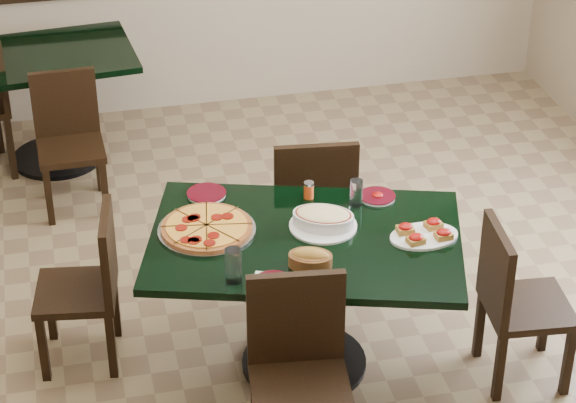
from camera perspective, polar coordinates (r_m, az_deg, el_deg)
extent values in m
plane|color=olive|center=(5.80, -0.29, -6.81)|extent=(5.50, 5.50, 0.00)
cube|color=black|center=(5.18, 0.88, -2.02)|extent=(1.64, 1.30, 0.04)
cylinder|color=black|center=(5.40, 0.85, -5.35)|extent=(0.12, 0.12, 0.71)
cylinder|color=black|center=(5.61, 0.82, -8.14)|extent=(0.62, 0.62, 0.03)
cube|color=black|center=(7.18, -12.21, 7.22)|extent=(1.14, 0.87, 0.04)
cylinder|color=black|center=(7.34, -11.89, 4.55)|extent=(0.12, 0.12, 0.71)
cylinder|color=black|center=(7.49, -11.61, 2.23)|extent=(0.58, 0.58, 0.03)
cube|color=black|center=(5.99, 1.16, -0.29)|extent=(0.47, 0.47, 0.04)
cube|color=black|center=(5.70, 1.44, 0.83)|extent=(0.43, 0.09, 0.46)
cube|color=black|center=(6.29, 2.58, -1.10)|extent=(0.04, 0.04, 0.42)
cube|color=black|center=(5.99, 3.12, -2.98)|extent=(0.04, 0.04, 0.42)
cube|color=black|center=(6.25, -0.77, -1.31)|extent=(0.04, 0.04, 0.42)
cube|color=black|center=(5.94, -0.40, -3.22)|extent=(0.04, 0.04, 0.42)
cube|color=black|center=(4.81, 0.66, -9.60)|extent=(0.47, 0.47, 0.04)
cube|color=black|center=(4.80, 0.40, -5.91)|extent=(0.42, 0.09, 0.45)
cube|color=black|center=(5.11, 2.44, -10.04)|extent=(0.04, 0.04, 0.41)
cube|color=black|center=(5.44, 12.08, -5.27)|extent=(0.43, 0.43, 0.04)
cube|color=black|center=(5.25, 10.52, -3.43)|extent=(0.07, 0.40, 0.42)
cube|color=black|center=(5.49, 14.04, -7.88)|extent=(0.04, 0.04, 0.38)
cube|color=black|center=(5.39, 10.69, -8.28)|extent=(0.04, 0.04, 0.38)
cube|color=black|center=(5.74, 12.91, -5.82)|extent=(0.04, 0.04, 0.38)
cube|color=black|center=(5.64, 9.70, -6.16)|extent=(0.04, 0.04, 0.38)
cube|color=black|center=(5.52, -10.72, -4.56)|extent=(0.44, 0.44, 0.04)
cube|color=black|center=(5.38, -9.13, -2.55)|extent=(0.10, 0.39, 0.41)
cube|color=black|center=(5.79, -11.98, -5.32)|extent=(0.05, 0.05, 0.37)
cube|color=black|center=(5.76, -8.77, -5.23)|extent=(0.05, 0.05, 0.37)
cube|color=black|center=(5.54, -12.33, -7.32)|extent=(0.05, 0.05, 0.37)
cube|color=black|center=(5.50, -8.96, -7.24)|extent=(0.05, 0.05, 0.37)
cube|color=black|center=(6.76, -10.97, 2.60)|extent=(0.40, 0.40, 0.04)
cube|color=black|center=(6.81, -11.28, 4.95)|extent=(0.39, 0.05, 0.41)
cube|color=black|center=(6.72, -12.05, 0.23)|extent=(0.04, 0.04, 0.37)
cube|color=black|center=(7.00, -12.24, 1.57)|extent=(0.04, 0.04, 0.37)
cube|color=black|center=(6.73, -9.29, 0.59)|extent=(0.04, 0.04, 0.37)
cube|color=black|center=(7.01, -9.59, 1.91)|extent=(0.04, 0.04, 0.37)
cube|color=black|center=(7.24, -13.90, 2.63)|extent=(0.05, 0.05, 0.43)
cylinder|color=#ACADB3|center=(5.23, -4.15, -1.44)|extent=(0.46, 0.46, 0.01)
cylinder|color=#964C20|center=(5.22, -4.15, -1.33)|extent=(0.43, 0.43, 0.02)
cylinder|color=gold|center=(5.22, -4.16, -1.23)|extent=(0.38, 0.38, 0.01)
cylinder|color=silver|center=(5.25, 1.79, -1.24)|extent=(0.32, 0.32, 0.01)
ellipsoid|color=#F8E6AB|center=(5.21, 1.80, -0.65)|extent=(0.30, 0.26, 0.04)
ellipsoid|color=#A4742D|center=(4.95, 1.14, -2.77)|extent=(0.19, 0.13, 0.07)
cylinder|color=silver|center=(4.86, -0.77, -4.18)|extent=(0.17, 0.17, 0.01)
cylinder|color=#38030C|center=(4.86, -0.77, -4.11)|extent=(0.18, 0.18, 0.00)
cylinder|color=silver|center=(5.49, 4.55, 0.24)|extent=(0.17, 0.17, 0.01)
cylinder|color=#38030C|center=(5.48, 4.56, 0.30)|extent=(0.18, 0.18, 0.00)
ellipsoid|color=#A20808|center=(5.48, 4.56, 0.33)|extent=(0.05, 0.05, 0.03)
cylinder|color=silver|center=(5.51, -4.16, 0.39)|extent=(0.19, 0.19, 0.01)
cylinder|color=#38030C|center=(5.50, -4.16, 0.45)|extent=(0.19, 0.19, 0.00)
cube|color=silver|center=(4.87, -0.84, -4.19)|extent=(0.21, 0.21, 0.00)
cube|color=#ACADB3|center=(4.87, -0.61, -4.12)|extent=(0.07, 0.15, 0.00)
cylinder|color=silver|center=(5.39, 3.49, 0.45)|extent=(0.06, 0.06, 0.13)
cylinder|color=silver|center=(4.85, -2.79, -3.26)|extent=(0.07, 0.07, 0.16)
cylinder|color=#D24B16|center=(5.45, 1.06, 0.54)|extent=(0.05, 0.05, 0.08)
cylinder|color=#ACADB3|center=(5.43, 1.06, 0.92)|extent=(0.05, 0.05, 0.01)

